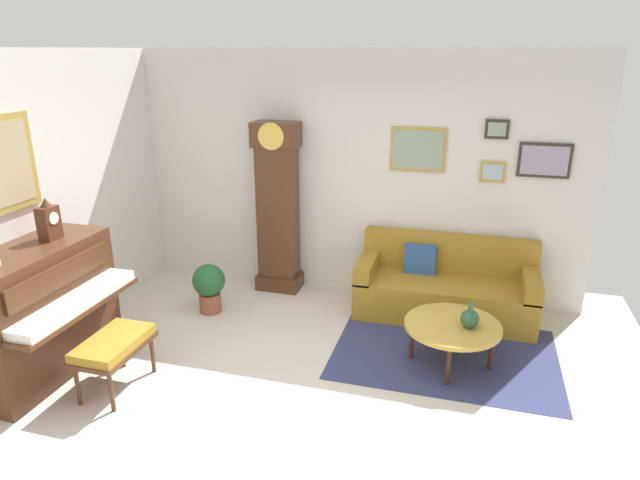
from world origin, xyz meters
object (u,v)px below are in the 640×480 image
(potted_plant, at_px, (209,285))
(green_jug, at_px, (470,319))
(mantel_clock, at_px, (49,221))
(grandfather_clock, at_px, (278,213))
(piano_bench, at_px, (114,346))
(piano, at_px, (39,311))
(coffee_table, at_px, (453,327))
(couch, at_px, (445,287))

(potted_plant, bearing_deg, green_jug, -8.16)
(mantel_clock, distance_m, green_jug, 3.85)
(grandfather_clock, bearing_deg, piano_bench, -104.85)
(piano, distance_m, coffee_table, 3.71)
(mantel_clock, bearing_deg, couch, 28.97)
(piano, xyz_separation_m, mantel_clock, (0.00, 0.28, 0.75))
(grandfather_clock, xyz_separation_m, potted_plant, (-0.53, -0.83, -0.64))
(piano, bearing_deg, piano_bench, -5.04)
(green_jug, distance_m, potted_plant, 2.82)
(green_jug, bearing_deg, mantel_clock, -167.68)
(coffee_table, height_order, green_jug, green_jug)
(piano_bench, xyz_separation_m, mantel_clock, (-0.78, 0.35, 0.94))
(couch, bearing_deg, grandfather_clock, 175.82)
(piano, height_order, mantel_clock, mantel_clock)
(piano, relative_size, grandfather_clock, 0.71)
(green_jug, bearing_deg, piano, -163.59)
(couch, height_order, green_jug, couch)
(potted_plant, bearing_deg, grandfather_clock, 57.53)
(green_jug, bearing_deg, grandfather_clock, 151.55)
(piano, relative_size, piano_bench, 2.06)
(piano, height_order, grandfather_clock, grandfather_clock)
(piano, xyz_separation_m, piano_bench, (0.78, -0.07, -0.19))
(potted_plant, bearing_deg, piano, -120.88)
(piano, bearing_deg, couch, 32.44)
(grandfather_clock, distance_m, potted_plant, 1.17)
(mantel_clock, height_order, potted_plant, mantel_clock)
(piano, relative_size, potted_plant, 2.57)
(coffee_table, bearing_deg, couch, 97.03)
(piano, distance_m, potted_plant, 1.75)
(coffee_table, height_order, mantel_clock, mantel_clock)
(piano, distance_m, piano_bench, 0.81)
(piano, xyz_separation_m, potted_plant, (0.89, 1.48, -0.27))
(piano, bearing_deg, potted_plant, 59.12)
(piano, height_order, potted_plant, piano)
(piano, relative_size, mantel_clock, 3.79)
(grandfather_clock, xyz_separation_m, couch, (1.99, -0.15, -0.65))
(green_jug, xyz_separation_m, potted_plant, (-2.79, 0.40, -0.18))
(potted_plant, bearing_deg, couch, 15.13)
(potted_plant, bearing_deg, piano_bench, -93.86)
(couch, height_order, mantel_clock, mantel_clock)
(coffee_table, distance_m, green_jug, 0.19)
(green_jug, height_order, potted_plant, green_jug)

